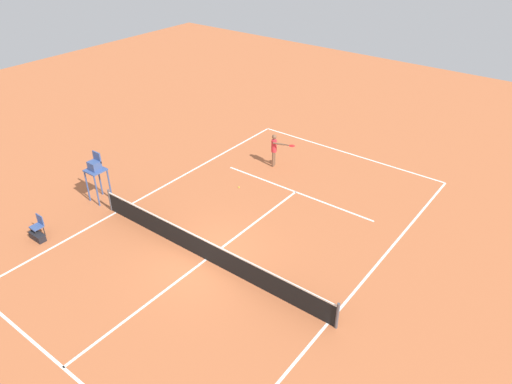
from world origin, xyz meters
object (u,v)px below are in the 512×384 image
at_px(tennis_ball, 239,187).
at_px(equipment_bag, 38,236).
at_px(player_serving, 275,148).
at_px(umpire_chair, 96,169).
at_px(courtside_chair_near, 38,225).

distance_m(tennis_ball, equipment_bag, 9.13).
distance_m(player_serving, tennis_ball, 3.07).
bearing_deg(player_serving, tennis_ball, -19.46).
height_order(umpire_chair, equipment_bag, umpire_chair).
xyz_separation_m(tennis_ball, courtside_chair_near, (4.15, 8.00, 0.50)).
xyz_separation_m(courtside_chair_near, equipment_bag, (-0.17, 0.22, -0.38)).
height_order(player_serving, courtside_chair_near, player_serving).
relative_size(umpire_chair, equipment_bag, 3.17).
height_order(tennis_ball, courtside_chair_near, courtside_chair_near).
bearing_deg(tennis_ball, player_serving, -91.44).
height_order(player_serving, equipment_bag, player_serving).
xyz_separation_m(umpire_chair, courtside_chair_near, (-0.28, 3.29, -1.07)).
relative_size(player_serving, courtside_chair_near, 1.87).
distance_m(player_serving, equipment_bag, 11.86).
bearing_deg(courtside_chair_near, player_serving, -111.19).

